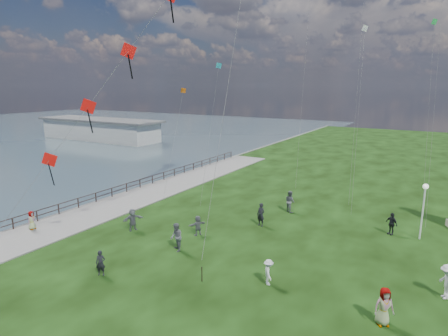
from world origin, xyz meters
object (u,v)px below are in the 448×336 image
Objects in this scene: pier_pavilion at (100,129)px; person_5 at (133,220)px; person_6 at (261,215)px; person_2 at (269,272)px; lamppost at (424,200)px; person_0 at (101,263)px; person_11 at (198,225)px; person_8 at (446,282)px; person_1 at (176,237)px; person_10 at (32,221)px; person_4 at (384,307)px; person_9 at (391,224)px; person_7 at (290,201)px.

person_5 is at bearing -38.97° from pier_pavilion.
person_2 is at bearing -50.13° from person_6.
person_0 is at bearing -135.53° from lamppost.
pier_pavilion is 7.24× the size of lamppost.
person_11 is (-7.41, 3.83, 0.01)m from person_2.
person_8 is at bearing -27.78° from pier_pavilion.
person_0 is 0.79× the size of person_1.
person_4 is at bearing -98.99° from person_10.
person_0 is 12.86m from person_6.
person_10 is at bearing 146.14° from person_5.
person_6 is (-10.26, 8.55, 0.00)m from person_4.
pier_pavilion is 66.17m from person_9.
pier_pavilion is 16.15× the size of person_6.
person_8 is at bearing -61.20° from person_5.
person_0 is at bearing -88.98° from person_8.
lamppost is 2.45× the size of person_9.
person_6 is (51.69, -29.43, -0.91)m from pier_pavilion.
pier_pavilion reaches higher than person_9.
person_5 is at bearing -153.96° from lamppost.
person_6 reaches higher than person_9.
person_1 is 1.12× the size of person_5.
person_11 is at bearing -115.24° from person_9.
person_4 is 14.20m from person_11.
lamppost reaches higher than person_11.
person_10 is (-11.77, -2.75, -0.24)m from person_1.
person_9 reaches higher than person_2.
person_6 is 17.67m from person_10.
person_11 reaches higher than person_2.
person_2 is 0.98× the size of person_11.
lamppost is 13.53m from person_2.
person_9 is 27.23m from person_10.
person_5 reaches higher than person_2.
person_2 is at bearing 139.68° from person_7.
person_4 is at bearing -27.80° from person_6.
person_1 is at bearing -142.88° from lamppost.
person_11 is at bearing -45.08° from person_5.
person_11 is at bearing -113.65° from person_8.
person_9 is at bearing -176.16° from lamppost.
person_4 reaches higher than person_0.
lamppost is 2.23× the size of person_4.
person_6 is at bearing 107.84° from person_4.
person_8 is at bearing -102.20° from person_2.
person_2 is 12.33m from person_9.
pier_pavilion is 60.93m from person_1.
person_0 is 1.03× the size of person_2.
person_10 is at bearing 137.38° from person_0.
person_7 is at bearing -59.33° from person_10.
person_7 is (0.76, 4.37, 0.03)m from person_6.
person_4 is (61.94, -37.98, -0.91)m from pier_pavilion.
person_1 reaches higher than person_0.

